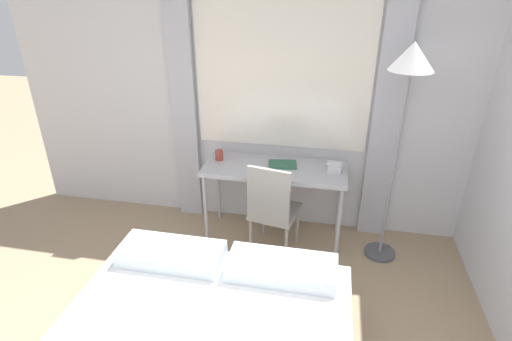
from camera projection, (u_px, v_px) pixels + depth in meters
name	position (u px, v px, depth m)	size (l,w,h in m)	color
wall_back_with_window	(263.00, 93.00, 3.72)	(4.92, 0.13, 2.70)	silver
desk	(275.00, 174.00, 3.69)	(1.31, 0.52, 0.76)	#B2B2B7
desk_chair	(272.00, 207.00, 3.52)	(0.47, 0.47, 0.93)	gray
standing_lamp	(409.00, 81.00, 3.02)	(0.34, 0.34, 1.92)	#4C4C51
telephone	(334.00, 167.00, 3.57)	(0.13, 0.15, 0.09)	silver
book	(282.00, 164.00, 3.69)	(0.28, 0.20, 0.02)	#33664C
mug	(219.00, 155.00, 3.78)	(0.08, 0.08, 0.10)	#993F33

